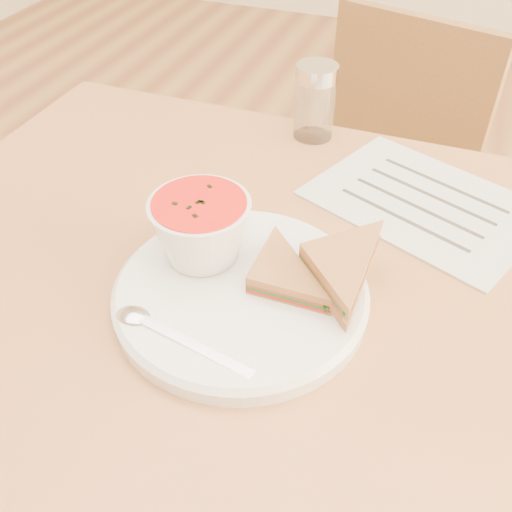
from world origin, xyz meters
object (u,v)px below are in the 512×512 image
at_px(condiment_shaker, 315,102).
at_px(plate, 241,294).
at_px(dining_table, 275,442).
at_px(chair_far, 356,223).
at_px(soup_bowl, 201,232).

bearing_deg(condiment_shaker, plate, -85.79).
relative_size(dining_table, plate, 3.62).
relative_size(chair_far, soup_bowl, 7.32).
height_order(soup_bowl, condiment_shaker, condiment_shaker).
xyz_separation_m(plate, condiment_shaker, (-0.03, 0.37, 0.05)).
bearing_deg(soup_bowl, condiment_shaker, 84.69).
relative_size(plate, condiment_shaker, 2.44).
bearing_deg(plate, chair_far, 87.68).
distance_m(chair_far, plate, 0.71).
distance_m(chair_far, condiment_shaker, 0.47).
relative_size(dining_table, chair_far, 1.23).
xyz_separation_m(dining_table, chair_far, (-0.00, 0.56, 0.03)).
distance_m(chair_far, soup_bowl, 0.71).
distance_m(dining_table, condiment_shaker, 0.53).
xyz_separation_m(dining_table, soup_bowl, (-0.09, -0.03, 0.43)).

